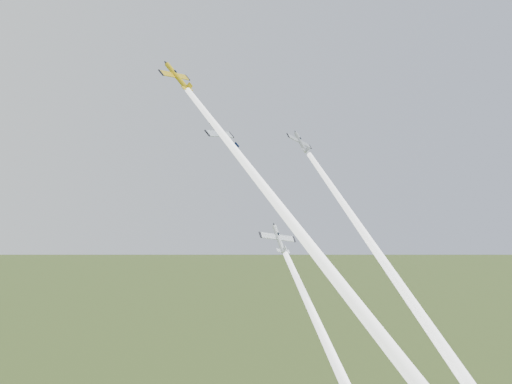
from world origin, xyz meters
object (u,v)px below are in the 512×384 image
plane_silver_right (301,142)px  plane_silver_low (279,239)px  plane_yellow (177,77)px  plane_navy (222,136)px

plane_silver_right → plane_silver_low: size_ratio=0.94×
plane_silver_low → plane_silver_right: bearing=38.9°
plane_yellow → plane_silver_right: 28.45m
plane_yellow → plane_silver_low: 33.49m
plane_navy → plane_silver_low: 21.02m
plane_navy → plane_silver_low: size_ratio=1.18×
plane_navy → plane_yellow: bearing=139.2°
plane_navy → plane_silver_right: size_ratio=1.25×
plane_silver_right → plane_yellow: bearing=167.7°
plane_silver_right → plane_navy: bearing=172.2°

